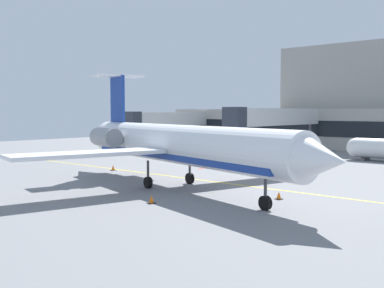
{
  "coord_description": "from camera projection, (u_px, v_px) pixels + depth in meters",
  "views": [
    {
      "loc": [
        30.15,
        -28.52,
        6.05
      ],
      "look_at": [
        1.63,
        4.09,
        3.0
      ],
      "focal_mm": 43.42,
      "sensor_mm": 36.0,
      "label": 1
    }
  ],
  "objects": [
    {
      "name": "ground",
      "position": [
        148.0,
        179.0,
        41.64
      ],
      "size": [
        120.0,
        120.0,
        0.11
      ],
      "color": "slate"
    },
    {
      "name": "terminal_building",
      "position": [
        357.0,
        109.0,
        75.96
      ],
      "size": [
        64.31,
        12.44,
        17.14
      ],
      "color": "#ADA89E",
      "rests_on": "ground"
    },
    {
      "name": "jet_bridge_west",
      "position": [
        275.0,
        117.0,
        64.71
      ],
      "size": [
        2.4,
        22.7,
        6.6
      ],
      "color": "silver",
      "rests_on": "ground"
    },
    {
      "name": "jet_bridge_east",
      "position": [
        166.0,
        119.0,
        81.13
      ],
      "size": [
        2.4,
        19.21,
        6.03
      ],
      "color": "silver",
      "rests_on": "ground"
    },
    {
      "name": "regional_jet",
      "position": [
        175.0,
        144.0,
        36.84
      ],
      "size": [
        31.92,
        25.45,
        9.59
      ],
      "color": "white",
      "rests_on": "ground"
    },
    {
      "name": "baggage_tug",
      "position": [
        242.0,
        155.0,
        54.21
      ],
      "size": [
        3.01,
        3.88,
        1.99
      ],
      "color": "#1E4CB2",
      "rests_on": "ground"
    },
    {
      "name": "fuel_tank",
      "position": [
        378.0,
        149.0,
        56.24
      ],
      "size": [
        7.7,
        2.54,
        2.77
      ],
      "color": "white",
      "rests_on": "ground"
    },
    {
      "name": "safety_cone_alpha",
      "position": [
        151.0,
        200.0,
        30.51
      ],
      "size": [
        0.47,
        0.47,
        0.55
      ],
      "color": "orange",
      "rests_on": "ground"
    },
    {
      "name": "safety_cone_bravo",
      "position": [
        279.0,
        196.0,
        31.96
      ],
      "size": [
        0.47,
        0.47,
        0.55
      ],
      "color": "orange",
      "rests_on": "ground"
    },
    {
      "name": "safety_cone_charlie",
      "position": [
        113.0,
        168.0,
        47.66
      ],
      "size": [
        0.47,
        0.47,
        0.55
      ],
      "color": "orange",
      "rests_on": "ground"
    }
  ]
}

